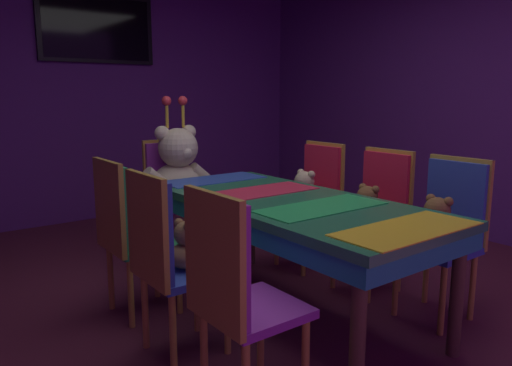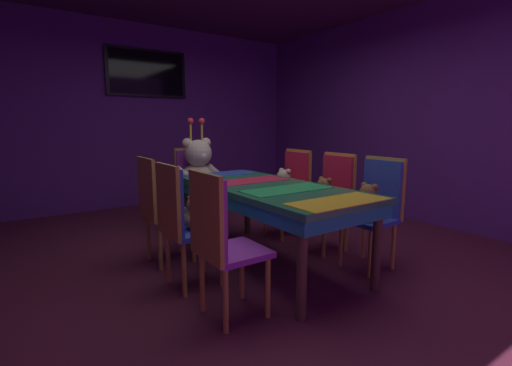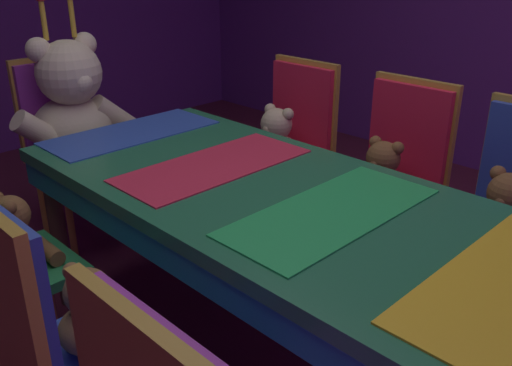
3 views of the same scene
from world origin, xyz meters
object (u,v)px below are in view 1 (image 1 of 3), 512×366
Objects in this scene: chair_left_0 at (230,282)px; throne_chair at (170,185)px; teddy_right_1 at (366,209)px; chair_left_1 at (162,248)px; teddy_right_0 at (436,225)px; chair_right_0 at (449,221)px; teddy_left_1 at (187,248)px; chair_right_2 at (317,191)px; wall_tv at (97,28)px; banquet_table at (288,213)px; teddy_right_2 at (304,194)px; chair_right_1 at (380,205)px; chair_left_2 at (123,223)px; teddy_left_2 at (145,223)px; king_teddy_bear at (179,171)px.

throne_chair is at bearing 68.80° from chair_left_0.
chair_left_1 is at bearing -0.78° from teddy_right_1.
chair_right_0 is at bearing -180.00° from teddy_right_0.
teddy_left_1 is at bearing -0.86° from teddy_right_1.
throne_chair is (-0.67, 2.12, 0.00)m from teddy_right_0.
wall_tv reaches higher than chair_right_2.
banquet_table is 0.71m from teddy_left_1.
teddy_right_2 reaches higher than teddy_right_0.
teddy_right_2 is at bearing -75.13° from wall_tv.
wall_tv is (0.83, 3.70, 1.45)m from chair_left_0.
banquet_table is 0.89m from teddy_right_2.
chair_left_1 is (-0.85, -0.01, -0.06)m from banquet_table.
teddy_right_2 is 0.28× the size of wall_tv.
chair_right_0 is 0.55m from chair_right_1.
chair_right_0 is (1.62, -1.16, 0.00)m from chair_left_2.
chair_left_2 and chair_right_0 have the same top height.
chair_right_2 is 1.00× the size of throne_chair.
throne_chair is (-0.67, 0.95, -0.00)m from teddy_right_2.
throne_chair is at bearing 55.11° from teddy_left_2.
chair_left_0 is 3.34× the size of teddy_left_2.
wall_tv reaches higher than chair_left_0.
teddy_right_1 is at bearing -0.78° from chair_left_1.
chair_left_0 is 1.11× the size of king_teddy_bear.
wall_tv is (0.85, 3.11, 1.45)m from chair_left_1.
throne_chair is at bearing -66.54° from teddy_right_1.
chair_right_2 is at bearing -88.89° from chair_right_1.
chair_left_0 is 1.00× the size of chair_left_1.
chair_left_2 is 1.00× the size of chair_right_2.
banquet_table is at bearing -41.08° from teddy_left_2.
chair_right_0 is at bearing -35.22° from banquet_table.
chair_left_2 is 1.99m from chair_right_0.
king_teddy_bear is (-0.67, 1.95, 0.15)m from teddy_right_0.
teddy_left_1 is (-0.70, -0.01, -0.08)m from banquet_table.
chair_left_1 is 1.53m from teddy_right_1.
chair_left_0 is 0.80× the size of wall_tv.
chair_left_2 is 1.00× the size of chair_right_1.
teddy_right_0 is 0.55m from teddy_right_1.
chair_right_2 is at bearing 19.84° from chair_left_1.
king_teddy_bear is (0.83, 1.96, 0.15)m from chair_left_0.
chair_left_2 is at bearing -45.79° from king_teddy_bear.
chair_left_0 is 2.88× the size of teddy_right_2.
teddy_right_0 is (1.37, -0.57, 0.02)m from teddy_left_1.
chair_right_0 and throne_chair have the same top height.
teddy_right_1 is (0.68, -0.03, -0.07)m from banquet_table.
teddy_right_1 reaches higher than teddy_left_2.
throne_chair is 2.13m from wall_tv.
chair_right_2 reaches higher than teddy_right_0.
teddy_right_0 is at bearing -22.46° from teddy_left_1.
teddy_right_2 is 0.38× the size of king_teddy_bear.
teddy_left_2 is at bearing 0.35° from teddy_right_2.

